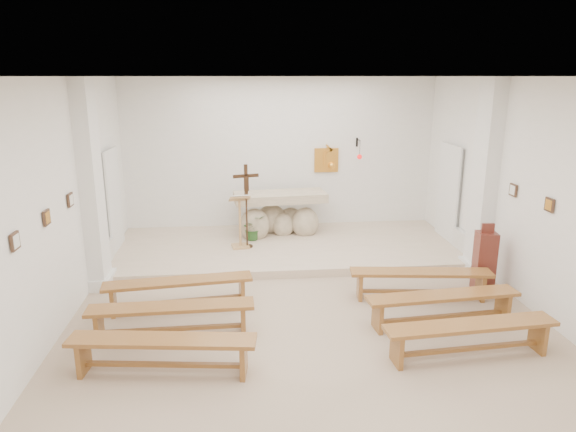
{
  "coord_description": "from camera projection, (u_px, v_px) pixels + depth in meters",
  "views": [
    {
      "loc": [
        -0.97,
        -6.53,
        3.5
      ],
      "look_at": [
        -0.16,
        1.6,
        1.27
      ],
      "focal_mm": 32.0,
      "sensor_mm": 36.0,
      "label": 1
    }
  ],
  "objects": [
    {
      "name": "ground",
      "position": [
        310.0,
        331.0,
        7.28
      ],
      "size": [
        7.0,
        10.0,
        0.0
      ],
      "primitive_type": "cube",
      "color": "#C1A98B",
      "rests_on": "ground"
    },
    {
      "name": "wall_left",
      "position": [
        39.0,
        219.0,
        6.49
      ],
      "size": [
        0.02,
        10.0,
        3.5
      ],
      "primitive_type": "cube",
      "color": "white",
      "rests_on": "ground"
    },
    {
      "name": "wall_right",
      "position": [
        560.0,
        206.0,
        7.15
      ],
      "size": [
        0.02,
        10.0,
        3.5
      ],
      "primitive_type": "cube",
      "color": "white",
      "rests_on": "ground"
    },
    {
      "name": "wall_back",
      "position": [
        280.0,
        156.0,
        11.61
      ],
      "size": [
        7.0,
        0.02,
        3.5
      ],
      "primitive_type": "cube",
      "color": "white",
      "rests_on": "ground"
    },
    {
      "name": "ceiling",
      "position": [
        314.0,
        77.0,
        6.36
      ],
      "size": [
        7.0,
        10.0,
        0.02
      ],
      "primitive_type": "cube",
      "color": "silver",
      "rests_on": "wall_back"
    },
    {
      "name": "sanctuary_platform",
      "position": [
        287.0,
        247.0,
        10.62
      ],
      "size": [
        6.98,
        3.0,
        0.15
      ],
      "primitive_type": "cube",
      "color": "beige",
      "rests_on": "ground"
    },
    {
      "name": "pilaster_left",
      "position": [
        91.0,
        187.0,
        8.42
      ],
      "size": [
        0.26,
        0.55,
        3.5
      ],
      "primitive_type": "cube",
      "color": "white",
      "rests_on": "ground"
    },
    {
      "name": "pilaster_right",
      "position": [
        484.0,
        179.0,
        9.06
      ],
      "size": [
        0.26,
        0.55,
        3.5
      ],
      "primitive_type": "cube",
      "color": "white",
      "rests_on": "ground"
    },
    {
      "name": "gold_wall_relief",
      "position": [
        326.0,
        160.0,
        11.71
      ],
      "size": [
        0.55,
        0.04,
        0.55
      ],
      "primitive_type": "cube",
      "color": "gold",
      "rests_on": "wall_back"
    },
    {
      "name": "sanctuary_lamp",
      "position": [
        359.0,
        154.0,
        11.49
      ],
      "size": [
        0.11,
        0.36,
        0.44
      ],
      "color": "black",
      "rests_on": "wall_back"
    },
    {
      "name": "station_frame_left_front",
      "position": [
        15.0,
        241.0,
        5.73
      ],
      "size": [
        0.03,
        0.2,
        0.2
      ],
      "primitive_type": "cube",
      "color": "#422B1D",
      "rests_on": "wall_left"
    },
    {
      "name": "station_frame_left_mid",
      "position": [
        47.0,
        218.0,
        6.69
      ],
      "size": [
        0.03,
        0.2,
        0.2
      ],
      "primitive_type": "cube",
      "color": "#422B1D",
      "rests_on": "wall_left"
    },
    {
      "name": "station_frame_left_rear",
      "position": [
        70.0,
        200.0,
        7.65
      ],
      "size": [
        0.03,
        0.2,
        0.2
      ],
      "primitive_type": "cube",
      "color": "#422B1D",
      "rests_on": "wall_left"
    },
    {
      "name": "station_frame_right_mid",
      "position": [
        549.0,
        205.0,
        7.35
      ],
      "size": [
        0.03,
        0.2,
        0.2
      ],
      "primitive_type": "cube",
      "color": "#422B1D",
      "rests_on": "wall_right"
    },
    {
      "name": "station_frame_right_rear",
      "position": [
        513.0,
        190.0,
        8.31
      ],
      "size": [
        0.03,
        0.2,
        0.2
      ],
      "primitive_type": "cube",
      "color": "#422B1D",
      "rests_on": "wall_right"
    },
    {
      "name": "radiator_left",
      "position": [
        106.0,
        257.0,
        9.48
      ],
      "size": [
        0.1,
        0.85,
        0.52
      ],
      "primitive_type": "cube",
      "color": "silver",
      "rests_on": "ground"
    },
    {
      "name": "radiator_right",
      "position": [
        463.0,
        246.0,
        10.13
      ],
      "size": [
        0.1,
        0.85,
        0.52
      ],
      "primitive_type": "cube",
      "color": "silver",
      "rests_on": "ground"
    },
    {
      "name": "altar",
      "position": [
        279.0,
        217.0,
        11.2
      ],
      "size": [
        2.03,
        0.96,
        1.02
      ],
      "rotation": [
        0.0,
        0.0,
        0.09
      ],
      "color": "beige",
      "rests_on": "sanctuary_platform"
    },
    {
      "name": "lectern",
      "position": [
        240.0,
        221.0,
        10.25
      ],
      "size": [
        0.44,
        0.39,
        1.12
      ],
      "rotation": [
        0.0,
        0.0,
        0.14
      ],
      "color": "tan",
      "rests_on": "sanctuary_platform"
    },
    {
      "name": "crucifix_stand",
      "position": [
        246.0,
        200.0,
        10.16
      ],
      "size": [
        0.51,
        0.22,
        1.69
      ],
      "rotation": [
        0.0,
        0.0,
        0.22
      ],
      "color": "#331F10",
      "rests_on": "sanctuary_platform"
    },
    {
      "name": "potted_plant",
      "position": [
        253.0,
        227.0,
        10.83
      ],
      "size": [
        0.62,
        0.59,
        0.53
      ],
      "primitive_type": "imported",
      "rotation": [
        0.0,
        0.0,
        0.5
      ],
      "color": "#265321",
      "rests_on": "sanctuary_platform"
    },
    {
      "name": "donation_pedestal",
      "position": [
        484.0,
        261.0,
        8.57
      ],
      "size": [
        0.35,
        0.35,
        1.17
      ],
      "rotation": [
        0.0,
        0.0,
        -0.13
      ],
      "color": "maroon",
      "rests_on": "ground"
    },
    {
      "name": "bench_left_front",
      "position": [
        179.0,
        287.0,
        7.91
      ],
      "size": [
        2.29,
        0.61,
        0.48
      ],
      "rotation": [
        0.0,
        0.0,
        0.11
      ],
      "color": "brown",
      "rests_on": "ground"
    },
    {
      "name": "bench_right_front",
      "position": [
        421.0,
        278.0,
        8.27
      ],
      "size": [
        2.29,
        0.62,
        0.48
      ],
      "rotation": [
        0.0,
        0.0,
        -0.12
      ],
      "color": "brown",
      "rests_on": "ground"
    },
    {
      "name": "bench_left_second",
      "position": [
        172.0,
        313.0,
        7.03
      ],
      "size": [
        2.27,
        0.4,
        0.48
      ],
      "rotation": [
        0.0,
        0.0,
        0.02
      ],
      "color": "brown",
      "rests_on": "ground"
    },
    {
      "name": "bench_right_second",
      "position": [
        442.0,
        302.0,
        7.4
      ],
      "size": [
        2.28,
        0.54,
        0.48
      ],
      "rotation": [
        0.0,
        0.0,
        0.08
      ],
      "color": "brown",
      "rests_on": "ground"
    },
    {
      "name": "bench_left_third",
      "position": [
        162.0,
        347.0,
        6.16
      ],
      "size": [
        2.29,
        0.64,
        0.48
      ],
      "rotation": [
        0.0,
        0.0,
        -0.13
      ],
      "color": "brown",
      "rests_on": "ground"
    },
    {
      "name": "bench_right_third",
      "position": [
        470.0,
        332.0,
        6.52
      ],
      "size": [
        2.28,
        0.53,
        0.48
      ],
      "rotation": [
        0.0,
        0.0,
        0.07
      ],
      "color": "brown",
      "rests_on": "ground"
    }
  ]
}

